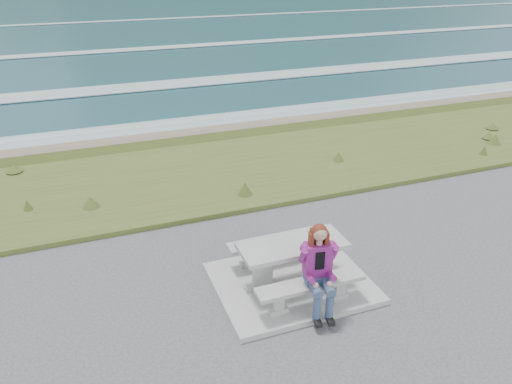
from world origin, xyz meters
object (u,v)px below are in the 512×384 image
at_px(bench_landward, 310,287).
at_px(seated_woman, 319,281).
at_px(picnic_table, 293,252).
at_px(bench_seaward, 276,243).

height_order(bench_landward, seated_woman, seated_woman).
distance_m(picnic_table, bench_landward, 0.74).
height_order(picnic_table, seated_woman, seated_woman).
distance_m(bench_landward, seated_woman, 0.24).
bearing_deg(bench_landward, seated_woman, -60.78).
relative_size(picnic_table, seated_woman, 1.24).
bearing_deg(picnic_table, bench_landward, -90.00).
height_order(picnic_table, bench_seaward, picnic_table).
xyz_separation_m(bench_landward, bench_seaward, (0.00, 1.40, 0.00)).
distance_m(bench_seaward, seated_woman, 1.55).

